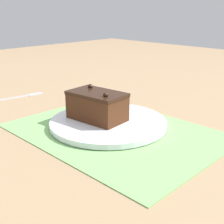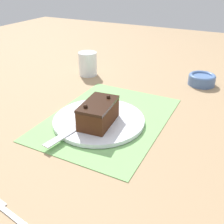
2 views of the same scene
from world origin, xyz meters
The scene contains 8 objects.
ground_plane centered at (0.00, 0.00, 0.00)m, with size 3.00×3.00×0.00m, color #9E7F5B.
placemat_woven centered at (0.00, 0.00, 0.00)m, with size 0.46×0.34×0.00m, color #7AB266.
cake_plate centered at (0.04, -0.01, 0.01)m, with size 0.28×0.28×0.01m.
chocolate_cake centered at (0.06, 0.00, 0.05)m, with size 0.14×0.09×0.08m.
serving_knife centered at (0.08, -0.04, 0.02)m, with size 0.21×0.06×0.01m.
drinking_glass centered at (-0.30, -0.26, 0.05)m, with size 0.08×0.08×0.10m.
small_bowl centered at (-0.42, 0.21, 0.02)m, with size 0.11×0.11×0.04m.
dessert_fork centered at (0.41, 0.00, 0.00)m, with size 0.04×0.15×0.01m.
Camera 2 is at (0.63, 0.33, 0.41)m, focal length 42.00 mm.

